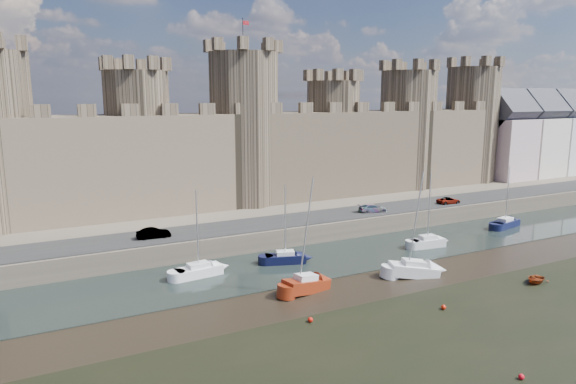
# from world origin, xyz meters

# --- Properties ---
(ground) EXTENTS (160.00, 160.00, 0.00)m
(ground) POSITION_xyz_m (0.00, 0.00, 0.00)
(ground) COLOR black
(ground) RESTS_ON ground
(water_channel) EXTENTS (160.00, 12.00, 0.08)m
(water_channel) POSITION_xyz_m (0.00, 24.00, 0.04)
(water_channel) COLOR black
(water_channel) RESTS_ON ground
(quay) EXTENTS (160.00, 60.00, 2.50)m
(quay) POSITION_xyz_m (0.00, 60.00, 1.25)
(quay) COLOR #4C443A
(quay) RESTS_ON ground
(road) EXTENTS (160.00, 7.00, 0.10)m
(road) POSITION_xyz_m (0.00, 34.00, 2.55)
(road) COLOR black
(road) RESTS_ON quay
(castle) EXTENTS (108.50, 11.00, 29.00)m
(castle) POSITION_xyz_m (-0.64, 48.00, 11.67)
(castle) COLOR #42382B
(castle) RESTS_ON quay
(townhouses) EXTENTS (35.50, 9.05, 18.13)m
(townhouses) POSITION_xyz_m (71.50, 46.00, 10.59)
(townhouses) COLOR beige
(townhouses) RESTS_ON quay
(car_1) EXTENTS (3.98, 1.55, 1.29)m
(car_1) POSITION_xyz_m (-15.71, 33.43, 3.15)
(car_1) COLOR gray
(car_1) RESTS_ON quay
(car_2) EXTENTS (4.43, 2.51, 1.21)m
(car_2) POSITION_xyz_m (15.66, 32.96, 3.10)
(car_2) COLOR gray
(car_2) RESTS_ON quay
(car_3) EXTENTS (3.91, 2.00, 1.06)m
(car_3) POSITION_xyz_m (29.72, 32.34, 3.03)
(car_3) COLOR gray
(car_3) RESTS_ON quay
(sailboat_0) EXTENTS (5.19, 2.50, 9.35)m
(sailboat_0) POSITION_xyz_m (-12.89, 25.11, 0.75)
(sailboat_0) COLOR white
(sailboat_0) RESTS_ON ground
(sailboat_1) EXTENTS (4.89, 3.12, 9.15)m
(sailboat_1) POSITION_xyz_m (-2.64, 24.79, 0.74)
(sailboat_1) COLOR black
(sailboat_1) RESTS_ON ground
(sailboat_2) EXTENTS (4.70, 2.28, 9.77)m
(sailboat_2) POSITION_xyz_m (16.44, 22.24, 0.79)
(sailboat_2) COLOR silver
(sailboat_2) RESTS_ON ground
(sailboat_3) EXTENTS (5.49, 3.07, 9.08)m
(sailboat_3) POSITION_xyz_m (33.57, 24.72, 0.72)
(sailboat_3) COLOR black
(sailboat_3) RESTS_ON ground
(sailboat_4) EXTENTS (5.19, 2.82, 11.48)m
(sailboat_4) POSITION_xyz_m (-4.71, 16.13, 0.82)
(sailboat_4) COLOR maroon
(sailboat_4) RESTS_ON ground
(sailboat_5) EXTENTS (5.66, 3.65, 11.39)m
(sailboat_5) POSITION_xyz_m (7.76, 14.75, 0.80)
(sailboat_5) COLOR white
(sailboat_5) RESTS_ON ground
(dinghy_4) EXTENTS (3.68, 3.18, 0.64)m
(dinghy_4) POSITION_xyz_m (17.74, 7.41, 0.32)
(dinghy_4) COLOR maroon
(dinghy_4) RESTS_ON ground
(buoy_1) EXTENTS (0.47, 0.47, 0.47)m
(buoy_1) POSITION_xyz_m (-7.76, 9.83, 0.23)
(buoy_1) COLOR red
(buoy_1) RESTS_ON ground
(buoy_3) EXTENTS (0.46, 0.46, 0.46)m
(buoy_3) POSITION_xyz_m (4.34, 6.66, 0.23)
(buoy_3) COLOR red
(buoy_3) RESTS_ON ground
(buoy_4) EXTENTS (0.40, 0.40, 0.40)m
(buoy_4) POSITION_xyz_m (0.68, -4.59, 0.20)
(buoy_4) COLOR red
(buoy_4) RESTS_ON ground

